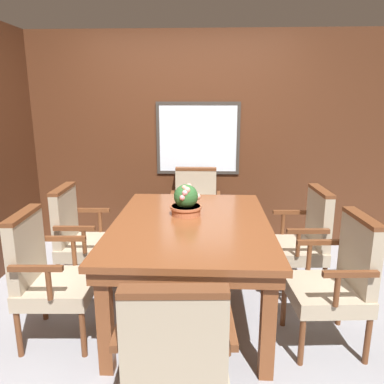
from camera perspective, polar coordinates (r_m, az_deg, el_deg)
ground_plane at (r=3.23m, az=-2.39°, el=-18.07°), size 14.00×14.00×0.00m
wall_back at (r=4.35m, az=-0.76°, el=7.58°), size 7.20×0.08×2.45m
dining_table at (r=2.98m, az=-0.13°, el=-6.21°), size 1.22×1.70×0.78m
chair_head_far at (r=4.22m, az=0.52°, el=-2.56°), size 0.56×0.50×0.96m
chair_right_far at (r=3.49m, az=16.50°, el=-6.73°), size 0.52×0.57×0.96m
chair_left_far at (r=3.56m, az=-16.64°, el=-6.34°), size 0.51×0.56×0.96m
chair_head_near at (r=1.94m, az=-2.53°, el=-24.28°), size 0.58×0.53×0.96m
chair_right_near at (r=2.84m, az=21.31°, el=-12.10°), size 0.53×0.58×0.96m
chair_left_near at (r=2.91m, az=-21.24°, el=-11.42°), size 0.52×0.57×0.96m
potted_plant at (r=3.08m, az=-0.91°, el=-1.36°), size 0.26×0.26×0.26m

